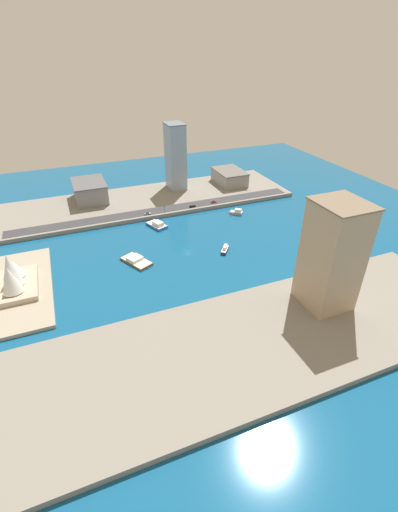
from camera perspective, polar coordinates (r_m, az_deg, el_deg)
The scene contains 19 objects.
ground_plane at distance 234.13m, azimuth -1.84°, elevation 0.81°, with size 440.00×440.00×0.00m, color #145684.
quay_west at distance 168.70m, azimuth 9.20°, elevation -13.39°, with size 70.00×240.00×3.01m, color gray.
quay_east at distance 310.96m, azimuth -7.73°, elevation 8.93°, with size 70.00×240.00×3.01m, color gray.
peninsula_point at distance 222.08m, azimuth -27.32°, elevation -4.76°, with size 79.86×37.36×2.00m, color #A89E89.
road_strip at distance 286.91m, azimuth -6.35°, elevation 7.38°, with size 12.10×228.00×0.15m, color #38383D.
yacht_sleek_gray at distance 286.53m, azimuth 6.06°, elevation 7.05°, with size 9.94×10.85×4.37m.
barge_flat_brown at distance 225.12m, azimuth -10.10°, elevation -0.73°, with size 22.87×18.06×3.34m.
catamaran_blue at distance 266.62m, azimuth -6.79°, elevation 5.03°, with size 18.35×14.11×4.41m.
patrol_launch_navy at distance 233.67m, azimuth 4.19°, elevation 1.06°, with size 10.78×9.26×3.79m.
carpark_squat_concrete at distance 341.73m, azimuth 4.93°, elevation 12.59°, with size 34.73×24.37×12.50m.
tower_tall_glass at distance 323.25m, azimuth -3.82°, elevation 15.64°, with size 19.93×15.10×56.74m.
warehouse_low_gray at distance 315.68m, azimuth -17.17°, elevation 10.00°, with size 36.76×26.21×15.84m.
apartment_midrise_tan at distance 181.46m, azimuth 20.60°, elevation -0.00°, with size 24.70×22.68×55.30m.
pickup_red at distance 298.62m, azimuth 2.35°, elevation 8.73°, with size 2.02×4.74×1.58m.
suv_black at distance 290.29m, azimuth -1.07°, elevation 8.05°, with size 1.98×5.22×1.59m.
sedan_silver at distance 280.10m, azimuth -8.27°, elevation 6.81°, with size 2.21×4.80×1.55m.
traffic_light_waterfront at distance 278.96m, azimuth -5.60°, elevation 7.66°, with size 0.36×0.36×6.50m.
opera_landmark at distance 217.70m, azimuth -27.86°, elevation -2.93°, with size 33.82×23.29×21.23m.
park_tree_cluster at distance 195.17m, azimuth 20.10°, elevation -5.14°, with size 12.52×20.72×10.24m.
Camera 1 is at (-189.35, 68.44, 119.51)m, focal length 24.84 mm.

